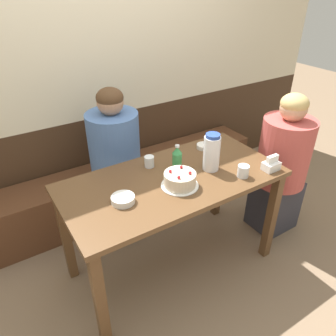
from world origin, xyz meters
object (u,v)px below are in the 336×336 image
person_teal_shirt (116,164)px  birthday_cake (180,180)px  soju_bottle (177,158)px  bowl_rice_small (204,146)px  person_pale_blue_shirt (282,166)px  water_pitcher (212,152)px  glass_tumbler_short (149,162)px  bowl_soup_white (123,199)px  napkin_holder (271,165)px  glass_water_tall (243,171)px  bench_seat (123,187)px

person_teal_shirt → birthday_cake: bearing=9.4°
soju_bottle → bowl_rice_small: 0.37m
person_teal_shirt → person_pale_blue_shirt: size_ratio=1.04×
water_pitcher → soju_bottle: (-0.19, 0.12, -0.04)m
glass_tumbler_short → person_teal_shirt: person_teal_shirt is taller
bowl_soup_white → glass_tumbler_short: 0.42m
bowl_soup_white → person_teal_shirt: bearing=69.7°
napkin_holder → person_pale_blue_shirt: size_ratio=0.09×
birthday_cake → glass_water_tall: 0.42m
bench_seat → glass_water_tall: glass_water_tall is taller
bench_seat → bowl_rice_small: 0.93m
glass_water_tall → glass_tumbler_short: glass_water_tall is taller
bowl_soup_white → water_pitcher: bearing=1.9°
bowl_rice_small → person_pale_blue_shirt: person_pale_blue_shirt is taller
water_pitcher → bench_seat: bearing=107.5°
glass_water_tall → glass_tumbler_short: (-0.45, 0.43, -0.00)m
bowl_rice_small → glass_water_tall: 0.45m
bowl_rice_small → glass_water_tall: size_ratio=1.37×
bowl_soup_white → person_pale_blue_shirt: size_ratio=0.12×
bowl_soup_white → bowl_rice_small: bearing=19.4°
water_pitcher → glass_water_tall: 0.24m
napkin_holder → person_teal_shirt: person_teal_shirt is taller
napkin_holder → bench_seat: bearing=119.0°
water_pitcher → bowl_soup_white: (-0.65, -0.02, -0.11)m
bench_seat → person_pale_blue_shirt: person_pale_blue_shirt is taller
glass_water_tall → bowl_rice_small: bearing=86.2°
glass_tumbler_short → birthday_cake: bearing=-81.8°
bowl_soup_white → glass_tumbler_short: size_ratio=1.81×
soju_bottle → bowl_soup_white: soju_bottle is taller
bowl_soup_white → napkin_holder: bearing=-11.6°
water_pitcher → soju_bottle: size_ratio=1.43×
birthday_cake → person_pale_blue_shirt: size_ratio=0.20×
birthday_cake → glass_water_tall: size_ratio=2.96×
napkin_holder → glass_tumbler_short: size_ratio=1.46×
napkin_holder → bowl_soup_white: size_ratio=0.80×
glass_water_tall → bench_seat: bearing=110.3°
birthday_cake → person_teal_shirt: 0.75m
water_pitcher → bowl_rice_small: water_pitcher is taller
bowl_soup_white → glass_water_tall: size_ratio=1.73×
water_pitcher → soju_bottle: 0.23m
bench_seat → person_teal_shirt: person_teal_shirt is taller
napkin_holder → person_teal_shirt: (-0.74, 0.88, -0.20)m
bowl_rice_small → glass_tumbler_short: 0.48m
bench_seat → soju_bottle: (0.08, -0.75, 0.64)m
glass_water_tall → birthday_cake: bearing=162.4°
soju_bottle → glass_tumbler_short: size_ratio=2.36×
soju_bottle → bowl_soup_white: size_ratio=1.30×
glass_tumbler_short → bowl_rice_small: bearing=1.8°
birthday_cake → bowl_rice_small: size_ratio=2.16×
bowl_soup_white → bowl_rice_small: bowl_soup_white is taller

